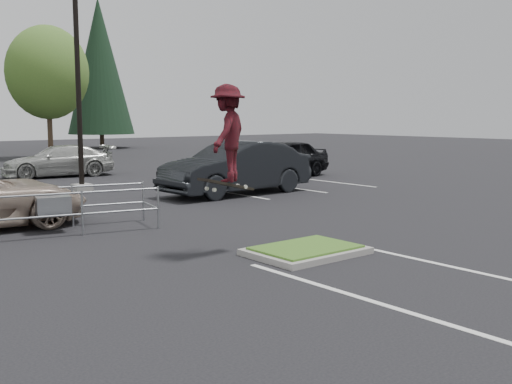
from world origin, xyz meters
TOP-DOWN VIEW (x-y plane):
  - ground at (0.00, 0.00)m, footprint 120.00×120.00m
  - grass_median at (0.00, 0.00)m, footprint 2.20×1.60m
  - stall_lines at (-1.35, 6.02)m, footprint 22.62×17.60m
  - light_pole at (0.50, 12.00)m, footprint 0.70×0.60m
  - decid_c at (5.99, 29.83)m, footprint 5.12×5.12m
  - conif_c at (14.00, 39.50)m, footprint 5.50×5.50m
  - cart_corral at (-2.90, 5.28)m, footprint 3.81×2.04m
  - skateboarder at (-1.20, 1.00)m, footprint 1.39×1.26m
  - car_r_charc at (4.50, 8.18)m, footprint 5.63×2.15m
  - car_r_black at (9.61, 11.50)m, footprint 5.15×2.61m
  - car_far_silver at (2.05, 18.10)m, footprint 5.11×2.72m

SIDE VIEW (x-z plane):
  - ground at x=0.00m, z-range 0.00..0.00m
  - stall_lines at x=-1.35m, z-range 0.00..0.01m
  - grass_median at x=0.00m, z-range 0.00..0.16m
  - cart_corral at x=-2.90m, z-range 0.13..1.16m
  - car_far_silver at x=2.05m, z-range 0.00..1.41m
  - car_r_black at x=9.61m, z-range 0.00..1.68m
  - car_r_charc at x=4.50m, z-range 0.00..1.83m
  - skateboarder at x=-1.20m, z-range 1.32..3.40m
  - light_pole at x=0.50m, z-range -0.50..9.62m
  - decid_c at x=5.99m, z-range 1.06..9.45m
  - conif_c at x=14.00m, z-range 0.60..13.10m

